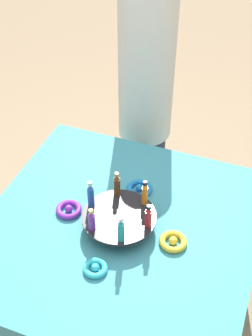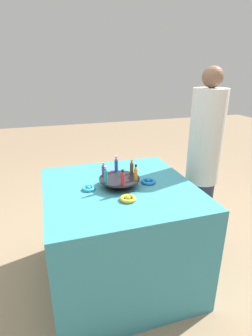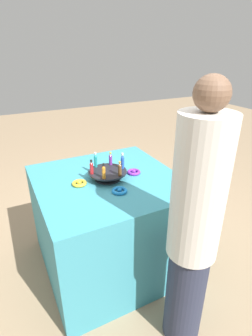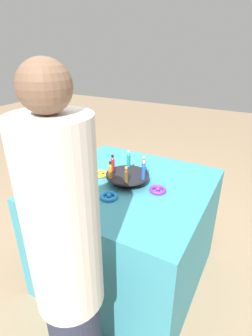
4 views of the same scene
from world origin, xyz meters
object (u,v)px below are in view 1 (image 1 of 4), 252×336
display_stand (119,220)px  ribbon_bow_blue (139,189)px  bottle_purple (91,220)px  bottle_orange (145,193)px  ribbon_bow_gold (173,241)px  bottle_red (148,217)px  person_figure (145,109)px  bottle_teal (121,230)px  ribbon_bow_teal (95,268)px  bottle_brown (117,184)px  bottle_blue (91,195)px  ribbon_bow_purple (69,209)px

display_stand → ribbon_bow_blue: size_ratio=2.68×
bottle_purple → ribbon_bow_blue: bottle_purple is taller
bottle_orange → ribbon_bow_gold: bottle_orange is taller
bottle_purple → ribbon_bow_blue: size_ratio=0.96×
bottle_red → bottle_orange: bottle_orange is taller
bottle_purple → person_figure: person_figure is taller
display_stand → bottle_teal: 0.14m
bottle_purple → ribbon_bow_teal: size_ratio=1.15×
bottle_brown → ribbon_bow_teal: (-0.32, -0.04, -0.10)m
ribbon_bow_teal → bottle_blue: bearing=26.2°
display_stand → person_figure: (0.76, 0.16, -0.03)m
bottle_purple → bottle_brown: (0.20, -0.02, 0.00)m
display_stand → ribbon_bow_gold: size_ratio=2.70×
bottle_teal → bottle_orange: bearing=-5.0°
display_stand → ribbon_bow_teal: size_ratio=3.20×
bottle_purple → bottle_brown: size_ratio=0.94×
bottle_orange → bottle_red: bearing=-155.0°
ribbon_bow_teal → bottle_red: bearing=-31.0°
display_stand → bottle_orange: 0.14m
bottle_blue → bottle_teal: bearing=-125.0°
display_stand → ribbon_bow_purple: (0.01, 0.21, -0.03)m
display_stand → bottle_purple: 0.13m
display_stand → bottle_orange: (0.09, -0.07, 0.07)m
ribbon_bow_purple → person_figure: bearing=-4.3°
ribbon_bow_teal → ribbon_bow_blue: ribbon_bow_blue is taller
bottle_orange → ribbon_bow_purple: bottle_orange is taller
bottle_red → bottle_blue: (0.02, 0.23, 0.01)m
bottle_brown → ribbon_bow_purple: 0.22m
bottle_red → ribbon_bow_purple: bearing=87.2°
bottle_brown → ribbon_bow_teal: size_ratio=1.23×
ribbon_bow_gold → bottle_teal: bearing=121.3°
ribbon_bow_teal → bottle_purple: bearing=27.3°
bottle_red → person_figure: 0.82m
bottle_red → ribbon_bow_purple: (0.02, 0.33, -0.10)m
bottle_brown → ribbon_bow_gold: (-0.11, -0.26, -0.10)m
ribbon_bow_purple → ribbon_bow_teal: ribbon_bow_purple is taller
ribbon_bow_gold → person_figure: size_ratio=0.07×
display_stand → bottle_blue: bottle_blue is taller
bottle_orange → person_figure: size_ratio=0.07×
bottle_brown → ribbon_bow_purple: size_ratio=1.05×
bottle_purple → person_figure: (0.85, 0.09, -0.10)m
display_stand → bottle_orange: bottle_orange is taller
ribbon_bow_teal → ribbon_bow_purple: bearing=43.4°
bottle_purple → ribbon_bow_gold: (0.09, -0.28, -0.10)m
ribbon_bow_teal → person_figure: (0.97, 0.15, -0.00)m
bottle_red → display_stand: bearing=85.0°
bottle_red → bottle_brown: bearing=55.0°
ribbon_bow_purple → bottle_orange: bearing=-72.3°
ribbon_bow_purple → person_figure: (0.75, -0.06, -0.00)m
bottle_teal → person_figure: 0.89m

